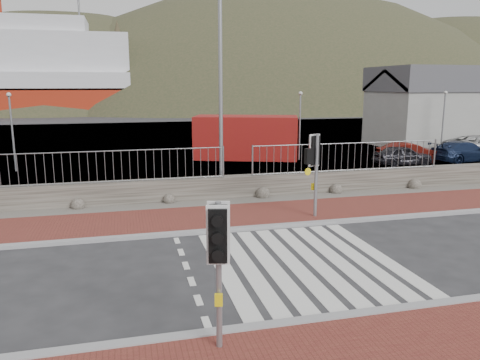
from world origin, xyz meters
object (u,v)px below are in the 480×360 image
object	(u,v)px
shipping_container	(246,137)
car_c	(463,151)
traffic_signal_near	(218,245)
traffic_signal_far	(316,158)
streetlight	(224,70)
car_b	(409,152)
car_a	(403,155)

from	to	relation	value
shipping_container	car_c	bearing A→B (deg)	-1.06
traffic_signal_near	traffic_signal_far	bearing A→B (deg)	70.29
streetlight	car_b	distance (m)	14.04
shipping_container	car_b	distance (m)	9.76
car_c	car_a	bearing A→B (deg)	82.16
traffic_signal_near	car_b	world-z (taller)	traffic_signal_near
shipping_container	car_a	distance (m)	9.30
car_c	traffic_signal_far	bearing A→B (deg)	113.96
traffic_signal_far	shipping_container	size ratio (longest dim) A/B	0.46
traffic_signal_near	streetlight	xyz separation A→B (m)	(2.61, 11.60, 3.16)
car_a	streetlight	bearing A→B (deg)	112.09
car_c	streetlight	bearing A→B (deg)	96.49
traffic_signal_near	streetlight	world-z (taller)	streetlight
streetlight	car_a	distance (m)	13.00
traffic_signal_near	shipping_container	xyz separation A→B (m)	(5.96, 20.79, -0.60)
shipping_container	car_a	xyz separation A→B (m)	(7.99, -4.70, -0.74)
shipping_container	car_c	size ratio (longest dim) A/B	1.48
streetlight	shipping_container	world-z (taller)	streetlight
shipping_container	car_b	bearing A→B (deg)	-4.67
traffic_signal_far	car_b	distance (m)	14.00
streetlight	car_b	world-z (taller)	streetlight
car_b	car_c	bearing A→B (deg)	-91.39
traffic_signal_far	shipping_container	world-z (taller)	traffic_signal_far
car_a	traffic_signal_far	bearing A→B (deg)	134.63
shipping_container	streetlight	bearing A→B (deg)	-90.66
streetlight	car_c	bearing A→B (deg)	9.45
shipping_container	car_b	world-z (taller)	shipping_container
shipping_container	car_c	distance (m)	12.99
traffic_signal_far	streetlight	size ratio (longest dim) A/B	0.32
traffic_signal_far	traffic_signal_near	bearing A→B (deg)	39.71
traffic_signal_far	car_b	xyz separation A→B (m)	(10.06, 9.62, -1.51)
car_b	streetlight	bearing A→B (deg)	121.46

